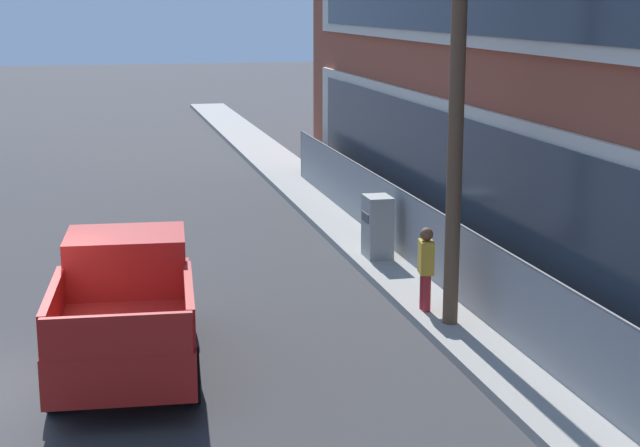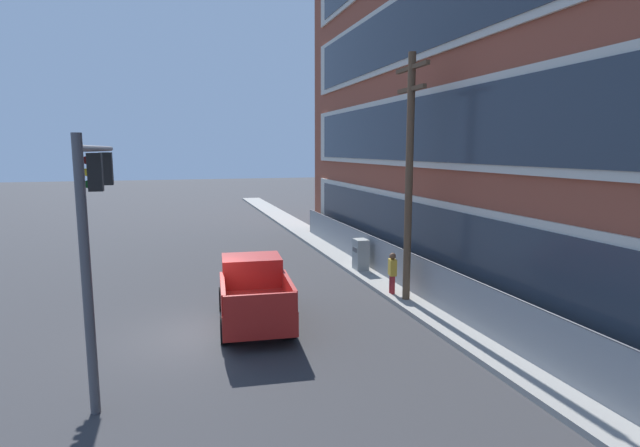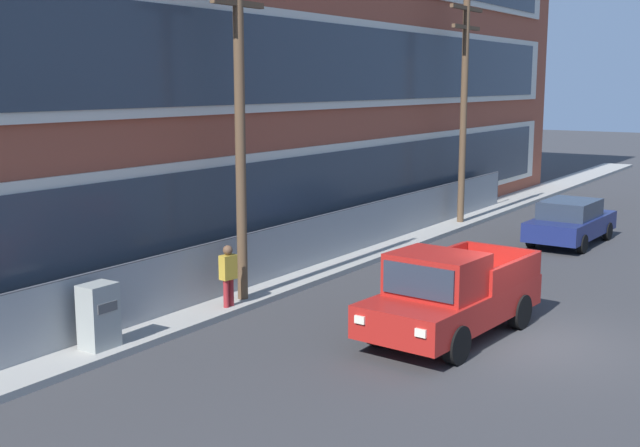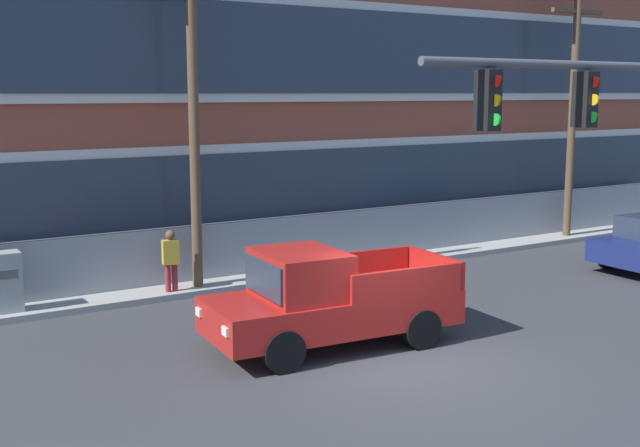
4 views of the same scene
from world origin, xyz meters
TOP-DOWN VIEW (x-y plane):
  - ground_plane at (0.00, 0.00)m, footprint 160.00×160.00m
  - sidewalk_building_side at (0.00, 7.62)m, footprint 80.00×1.84m
  - chain_link_fence at (0.99, 7.82)m, footprint 34.20×0.06m
  - traffic_signal_mast at (2.20, -2.35)m, footprint 5.70×0.43m
  - pickup_truck_red at (-0.69, 1.70)m, footprint 5.20×2.43m
  - utility_pole_near_corner at (-1.07, 7.20)m, footprint 2.20×0.26m
  - utility_pole_midblock at (12.61, 7.22)m, footprint 2.76×0.26m
  - electrical_cabinet at (-5.70, 7.26)m, footprint 0.73×0.56m
  - pedestrian_near_cabinet at (-1.85, 7.02)m, footprint 0.43×0.30m

SIDE VIEW (x-z plane):
  - ground_plane at x=0.00m, z-range 0.00..0.00m
  - sidewalk_building_side at x=0.00m, z-range 0.00..0.16m
  - electrical_cabinet at x=-5.70m, z-range 0.00..1.51m
  - chain_link_fence at x=0.99m, z-range 0.02..1.65m
  - pickup_truck_red at x=-0.69m, z-range -0.06..1.95m
  - pedestrian_near_cabinet at x=-1.85m, z-range 0.13..1.82m
  - traffic_signal_mast at x=2.20m, z-range 1.23..6.99m
  - utility_pole_near_corner at x=-1.07m, z-range 0.42..9.06m
  - utility_pole_midblock at x=12.61m, z-range 0.52..9.36m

